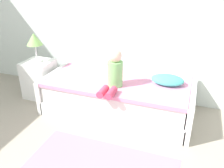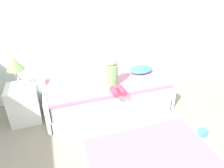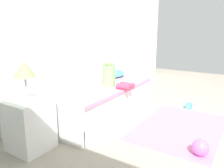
% 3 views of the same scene
% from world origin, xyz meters
% --- Properties ---
extents(wall_rear, '(7.20, 0.10, 2.90)m').
position_xyz_m(wall_rear, '(0.00, 2.60, 1.45)').
color(wall_rear, silver).
rests_on(wall_rear, ground).
extents(bed, '(2.11, 1.00, 0.50)m').
position_xyz_m(bed, '(-0.22, 2.00, 0.25)').
color(bed, white).
rests_on(bed, ground).
extents(nightstand, '(0.44, 0.44, 0.60)m').
position_xyz_m(nightstand, '(-1.57, 2.02, 0.30)').
color(nightstand, white).
rests_on(nightstand, ground).
extents(table_lamp, '(0.24, 0.24, 0.45)m').
position_xyz_m(table_lamp, '(-1.57, 2.02, 0.94)').
color(table_lamp, silver).
rests_on(table_lamp, nightstand).
extents(child_figure, '(0.20, 0.51, 0.50)m').
position_xyz_m(child_figure, '(-0.20, 1.77, 0.70)').
color(child_figure, '#7FC672').
rests_on(child_figure, bed).
extents(pillow, '(0.44, 0.30, 0.13)m').
position_xyz_m(pillow, '(0.44, 2.10, 0.56)').
color(pillow, '#4CCCBC').
rests_on(pillow, bed).
extents(toy_ball, '(0.19, 0.19, 0.19)m').
position_xyz_m(toy_ball, '(-0.65, 0.30, 0.09)').
color(toy_ball, '#CC66D8').
rests_on(toy_ball, ground).
extents(area_rug, '(1.60, 1.10, 0.01)m').
position_xyz_m(area_rug, '(-0.03, 0.70, 0.00)').
color(area_rug, pink).
rests_on(area_rug, ground).
extents(toy_block, '(0.10, 0.10, 0.10)m').
position_xyz_m(toy_block, '(0.84, 0.80, 0.05)').
color(toy_block, '#4C99E5').
rests_on(toy_block, ground).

